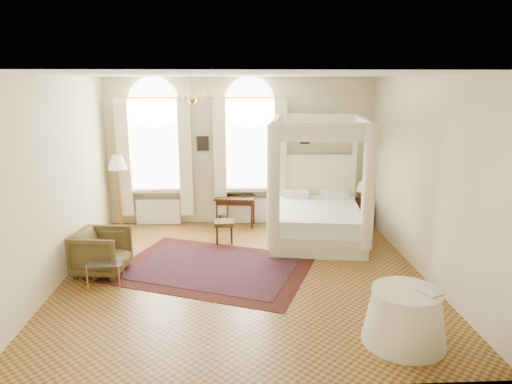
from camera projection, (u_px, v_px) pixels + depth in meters
ground at (245, 274)px, 7.78m from camera, size 6.00×6.00×0.00m
room_walls at (244, 159)px, 7.32m from camera, size 6.00×6.00×6.00m
window_left at (156, 160)px, 10.13m from camera, size 1.62×0.27×3.29m
window_right at (250, 160)px, 10.23m from camera, size 1.62×0.27×3.29m
chandelier at (192, 98)px, 8.22m from camera, size 0.51×0.45×0.50m
wall_pictures at (245, 141)px, 10.22m from camera, size 2.54×0.03×0.39m
canopy_bed at (317, 213)px, 9.34m from camera, size 2.18×2.54×2.51m
nightstand at (361, 213)px, 10.33m from camera, size 0.48×0.45×0.61m
nightstand_lamp at (362, 188)px, 10.23m from camera, size 0.28×0.28×0.41m
writing_desk at (235, 201)px, 10.26m from camera, size 0.96×0.61×0.67m
laptop at (246, 195)px, 10.36m from camera, size 0.42×0.33×0.03m
stool at (224, 224)px, 9.23m from camera, size 0.41×0.41×0.45m
armchair at (101, 252)px, 7.74m from camera, size 0.93×0.91×0.76m
coffee_table at (105, 264)px, 7.29m from camera, size 0.58×0.41×0.39m
floor_lamp at (118, 166)px, 9.94m from camera, size 0.42×0.42×1.64m
oriental_rug at (213, 268)px, 8.01m from camera, size 3.87×3.36×0.01m
side_table at (405, 317)px, 5.68m from camera, size 1.03×1.03×0.71m
book at (424, 293)px, 5.48m from camera, size 0.29×0.33×0.03m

